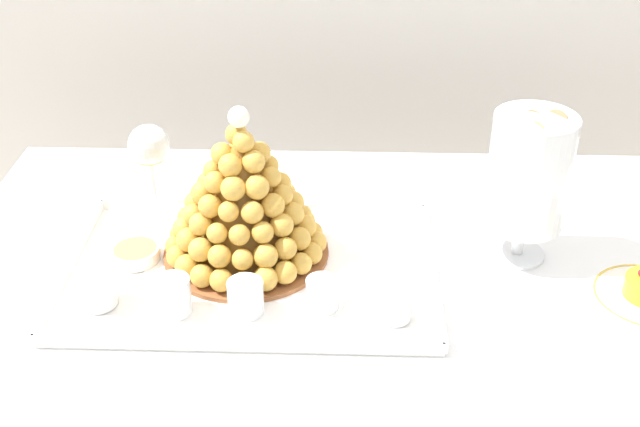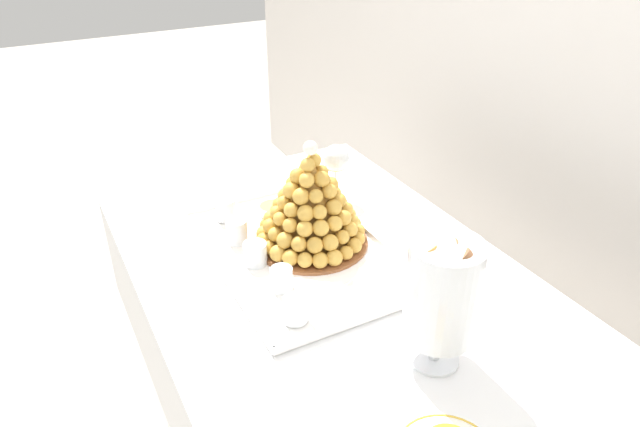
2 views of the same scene
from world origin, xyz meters
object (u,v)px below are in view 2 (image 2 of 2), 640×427
(wine_glass, at_px, (336,160))
(creme_brulee_ramekin, at_px, (273,209))
(croquembouche, at_px, (311,206))
(macaron_goblet, at_px, (443,293))
(dessert_cup_centre, at_px, (255,254))
(dessert_cup_mid_left, at_px, (237,232))
(serving_tray, at_px, (296,251))
(dessert_cup_right, at_px, (295,310))
(dessert_cup_left, at_px, (226,210))
(dessert_cup_mid_right, at_px, (282,279))

(wine_glass, bearing_deg, creme_brulee_ramekin, -87.39)
(croquembouche, relative_size, macaron_goblet, 1.03)
(dessert_cup_centre, bearing_deg, dessert_cup_mid_left, -178.19)
(serving_tray, height_order, dessert_cup_centre, dessert_cup_centre)
(dessert_cup_right, xyz_separation_m, wine_glass, (-0.43, 0.34, 0.08))
(serving_tray, distance_m, croquembouche, 0.12)
(creme_brulee_ramekin, bearing_deg, serving_tray, -7.95)
(dessert_cup_left, height_order, macaron_goblet, macaron_goblet)
(dessert_cup_left, relative_size, creme_brulee_ramekin, 0.71)
(dessert_cup_mid_left, distance_m, dessert_cup_centre, 0.11)
(dessert_cup_centre, bearing_deg, serving_tray, 92.22)
(dessert_cup_right, relative_size, wine_glass, 0.33)
(croquembouche, relative_size, dessert_cup_right, 5.24)
(croquembouche, bearing_deg, dessert_cup_mid_left, -120.01)
(macaron_goblet, bearing_deg, serving_tray, -170.96)
(croquembouche, bearing_deg, wine_glass, 137.45)
(dessert_cup_mid_right, relative_size, wine_glass, 0.32)
(dessert_cup_left, height_order, wine_glass, wine_glass)
(serving_tray, xyz_separation_m, creme_brulee_ramekin, (-0.20, 0.03, 0.01))
(serving_tray, distance_m, dessert_cup_left, 0.25)
(dessert_cup_mid_left, xyz_separation_m, creme_brulee_ramekin, (-0.09, 0.14, -0.02))
(dessert_cup_centre, height_order, macaron_goblet, macaron_goblet)
(serving_tray, bearing_deg, dessert_cup_centre, -87.78)
(dessert_cup_mid_left, height_order, dessert_cup_mid_right, dessert_cup_mid_left)
(dessert_cup_centre, xyz_separation_m, wine_glass, (-0.21, 0.33, 0.08))
(creme_brulee_ramekin, bearing_deg, croquembouche, 6.38)
(croquembouche, xyz_separation_m, dessert_cup_mid_right, (0.13, -0.14, -0.08))
(dessert_cup_left, xyz_separation_m, macaron_goblet, (0.67, 0.17, 0.12))
(dessert_cup_mid_right, relative_size, dessert_cup_right, 0.95)
(croquembouche, height_order, wine_glass, croquembouche)
(dessert_cup_left, height_order, dessert_cup_right, dessert_cup_left)
(dessert_cup_left, bearing_deg, dessert_cup_mid_right, 0.50)
(dessert_cup_left, xyz_separation_m, wine_glass, (0.02, 0.32, 0.08))
(dessert_cup_centre, distance_m, wine_glass, 0.40)
(croquembouche, height_order, dessert_cup_centre, croquembouche)
(dessert_cup_right, distance_m, macaron_goblet, 0.31)
(dessert_cup_mid_right, distance_m, dessert_cup_right, 0.11)
(dessert_cup_mid_left, bearing_deg, wine_glass, 106.79)
(croquembouche, height_order, macaron_goblet, croquembouche)
(macaron_goblet, xyz_separation_m, wine_glass, (-0.65, 0.15, -0.04))
(dessert_cup_mid_right, xyz_separation_m, dessert_cup_right, (0.11, -0.02, 0.00))
(dessert_cup_mid_left, xyz_separation_m, dessert_cup_centre, (0.11, 0.00, -0.00))
(dessert_cup_mid_right, bearing_deg, dessert_cup_centre, -172.86)
(wine_glass, bearing_deg, dessert_cup_mid_right, -44.28)
(croquembouche, distance_m, dessert_cup_right, 0.30)
(croquembouche, bearing_deg, serving_tray, -74.92)
(dessert_cup_centre, bearing_deg, dessert_cup_right, -1.59)
(dessert_cup_mid_left, bearing_deg, macaron_goblet, 18.18)
(serving_tray, distance_m, dessert_cup_right, 0.26)
(dessert_cup_left, relative_size, dessert_cup_mid_right, 1.12)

